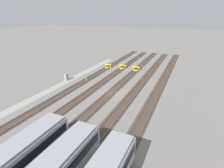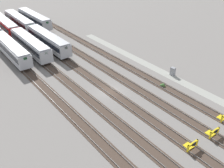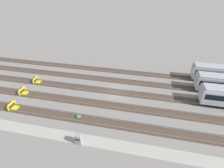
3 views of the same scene
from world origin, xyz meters
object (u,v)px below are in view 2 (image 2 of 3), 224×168
(subway_car_front_row_rightmost, at_px, (11,49))
(bumper_stop_nearest_track, at_px, (224,117))
(subway_car_front_row_leftmost, at_px, (30,45))
(subway_car_back_row_leftmost, at_px, (48,40))
(subway_car_front_row_centre, at_px, (34,19))
(bumper_stop_middle_track, at_px, (191,145))
(bumper_stop_near_inner_track, at_px, (213,132))
(subway_car_front_row_right_inner, at_px, (19,22))
(electrical_cabinet, at_px, (173,71))
(subway_car_back_row_centre, at_px, (4,25))
(weed_clump, at_px, (163,85))

(subway_car_front_row_rightmost, height_order, bumper_stop_nearest_track, subway_car_front_row_rightmost)
(subway_car_front_row_leftmost, height_order, subway_car_back_row_leftmost, same)
(subway_car_front_row_rightmost, bearing_deg, subway_car_front_row_leftmost, -90.00)
(subway_car_front_row_centre, bearing_deg, subway_car_back_row_leftmost, 166.93)
(bumper_stop_middle_track, bearing_deg, bumper_stop_near_inner_track, -92.92)
(subway_car_front_row_leftmost, relative_size, subway_car_front_row_right_inner, 1.00)
(electrical_cabinet, bearing_deg, subway_car_front_row_right_inner, 16.28)
(subway_car_front_row_rightmost, relative_size, electrical_cabinet, 11.26)
(subway_car_front_row_leftmost, distance_m, subway_car_front_row_rightmost, 4.42)
(subway_car_front_row_leftmost, height_order, subway_car_front_row_rightmost, same)
(subway_car_front_row_rightmost, distance_m, bumper_stop_middle_track, 43.45)
(bumper_stop_near_inner_track, height_order, electrical_cabinet, electrical_cabinet)
(subway_car_front_row_rightmost, xyz_separation_m, subway_car_back_row_centre, (18.85, -4.46, 0.00))
(subway_car_back_row_centre, bearing_deg, subway_car_front_row_centre, -88.34)
(subway_car_back_row_centre, xyz_separation_m, electrical_cabinet, (-46.17, -17.95, -1.24))
(subway_car_front_row_centre, height_order, electrical_cabinet, subway_car_front_row_centre)
(subway_car_front_row_leftmost, relative_size, bumper_stop_near_inner_track, 9.00)
(subway_car_front_row_leftmost, xyz_separation_m, subway_car_back_row_leftmost, (0.00, -4.46, 0.00))
(bumper_stop_nearest_track, distance_m, bumper_stop_near_inner_track, 4.57)
(subway_car_back_row_leftmost, relative_size, bumper_stop_middle_track, 9.00)
(subway_car_front_row_rightmost, distance_m, weed_clump, 34.21)
(subway_car_front_row_centre, relative_size, subway_car_back_row_centre, 1.00)
(subway_car_back_row_centre, bearing_deg, subway_car_back_row_leftmost, -166.80)
(subway_car_front_row_centre, height_order, weed_clump, subway_car_front_row_centre)
(subway_car_front_row_leftmost, distance_m, subway_car_front_row_centre, 21.08)
(subway_car_front_row_right_inner, xyz_separation_m, bumper_stop_middle_track, (-61.69, -0.01, -1.53))
(subway_car_front_row_rightmost, distance_m, electrical_cabinet, 35.36)
(subway_car_front_row_leftmost, relative_size, subway_car_back_row_centre, 1.00)
(subway_car_back_row_centre, bearing_deg, subway_car_front_row_rightmost, 166.70)
(electrical_cabinet, bearing_deg, bumper_stop_near_inner_track, 149.35)
(subway_car_front_row_centre, distance_m, subway_car_back_row_leftmost, 19.62)
(subway_car_front_row_right_inner, xyz_separation_m, bumper_stop_nearest_track, (-60.78, -8.87, -1.53))
(subway_car_back_row_centre, xyz_separation_m, bumper_stop_middle_track, (-61.37, -4.38, -1.53))
(subway_car_back_row_centre, distance_m, electrical_cabinet, 49.56)
(subway_car_back_row_centre, bearing_deg, subway_car_front_row_leftmost, 179.89)
(electrical_cabinet, bearing_deg, subway_car_front_row_leftmost, 33.36)
(subway_car_front_row_right_inner, relative_size, bumper_stop_nearest_track, 9.00)
(subway_car_back_row_leftmost, distance_m, weed_clump, 30.60)
(subway_car_front_row_leftmost, bearing_deg, bumper_stop_middle_track, -174.07)
(subway_car_back_row_centre, bearing_deg, bumper_stop_near_inner_track, -171.86)
(subway_car_back_row_centre, bearing_deg, bumper_stop_middle_track, -175.92)
(subway_car_front_row_centre, distance_m, bumper_stop_nearest_track, 60.90)
(bumper_stop_near_inner_track, xyz_separation_m, weed_clump, (13.47, -4.34, -0.27))
(bumper_stop_nearest_track, xyz_separation_m, electrical_cabinet, (14.29, -4.71, 0.29))
(subway_car_front_row_centre, distance_m, bumper_stop_middle_track, 61.81)
(bumper_stop_middle_track, bearing_deg, subway_car_front_row_centre, -4.16)
(subway_car_front_row_centre, relative_size, subway_car_back_row_leftmost, 1.00)
(subway_car_front_row_right_inner, bearing_deg, subway_car_front_row_centre, -90.78)
(subway_car_back_row_centre, height_order, weed_clump, subway_car_back_row_centre)
(subway_car_back_row_centre, relative_size, bumper_stop_middle_track, 9.02)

